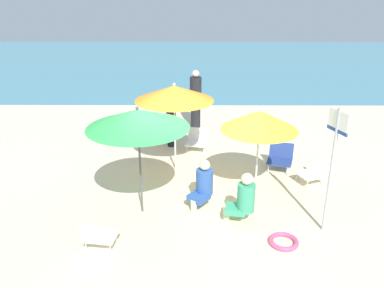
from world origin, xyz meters
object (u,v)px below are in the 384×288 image
(person_a, at_px, (171,116))
(person_b, at_px, (243,198))
(beach_chair_a, at_px, (314,171))
(beach_chair_d, at_px, (280,157))
(person_d, at_px, (203,184))
(warning_sign, at_px, (334,155))
(umbrella_green, at_px, (138,119))
(umbrella_orange, at_px, (174,93))
(swim_ring, at_px, (284,241))
(beach_chair_b, at_px, (197,139))
(person_c, at_px, (196,100))
(umbrella_yellow, at_px, (260,120))
(beach_chair_c, at_px, (98,236))

(person_a, distance_m, person_b, 3.97)
(beach_chair_a, height_order, beach_chair_d, beach_chair_d)
(person_d, xyz_separation_m, warning_sign, (2.12, -0.84, 0.99))
(umbrella_green, xyz_separation_m, beach_chair_d, (3.01, 1.93, -1.57))
(person_a, xyz_separation_m, person_d, (0.78, -3.08, -0.36))
(umbrella_green, relative_size, person_a, 1.30)
(umbrella_orange, distance_m, person_b, 2.92)
(person_d, height_order, swim_ring, person_d)
(beach_chair_b, relative_size, beach_chair_d, 0.89)
(beach_chair_a, bearing_deg, person_b, 19.61)
(beach_chair_a, relative_size, person_c, 0.42)
(beach_chair_a, bearing_deg, person_a, -55.66)
(person_d, bearing_deg, warning_sign, 106.03)
(person_c, height_order, person_d, person_c)
(umbrella_orange, bearing_deg, person_d, -69.55)
(person_a, bearing_deg, beach_chair_b, -44.79)
(umbrella_orange, xyz_separation_m, umbrella_green, (-0.55, -1.88, 0.04))
(person_c, distance_m, swim_ring, 6.00)
(umbrella_yellow, distance_m, beach_chair_a, 1.91)
(umbrella_green, bearing_deg, person_b, -10.62)
(person_a, relative_size, person_c, 0.92)
(beach_chair_a, distance_m, person_b, 2.35)
(umbrella_green, height_order, beach_chair_c, umbrella_green)
(umbrella_orange, xyz_separation_m, beach_chair_b, (0.52, 1.24, -1.57))
(umbrella_yellow, relative_size, person_b, 1.85)
(umbrella_orange, relative_size, person_a, 1.27)
(beach_chair_c, relative_size, beach_chair_d, 0.81)
(person_a, bearing_deg, beach_chair_d, -56.48)
(umbrella_yellow, xyz_separation_m, beach_chair_a, (1.34, 0.42, -1.31))
(umbrella_orange, xyz_separation_m, person_d, (0.61, -1.64, -1.36))
(umbrella_green, distance_m, beach_chair_a, 4.13)
(umbrella_yellow, bearing_deg, warning_sign, -54.07)
(beach_chair_b, distance_m, person_d, 2.89)
(swim_ring, bearing_deg, person_d, 136.75)
(beach_chair_b, height_order, person_b, person_b)
(umbrella_green, xyz_separation_m, warning_sign, (3.29, -0.60, -0.41))
(warning_sign, bearing_deg, beach_chair_d, 75.70)
(person_b, bearing_deg, beach_chair_a, -128.16)
(beach_chair_d, distance_m, swim_ring, 3.00)
(umbrella_green, bearing_deg, warning_sign, -10.41)
(umbrella_orange, relative_size, person_c, 1.18)
(beach_chair_b, xyz_separation_m, beach_chair_d, (1.93, -1.19, 0.04))
(person_a, xyz_separation_m, warning_sign, (2.90, -3.92, 0.63))
(beach_chair_c, xyz_separation_m, person_d, (1.72, 1.49, 0.17))
(umbrella_orange, xyz_separation_m, warning_sign, (2.74, -2.49, -0.38))
(umbrella_green, bearing_deg, person_c, 77.70)
(umbrella_yellow, height_order, beach_chair_b, umbrella_yellow)
(umbrella_yellow, height_order, swim_ring, umbrella_yellow)
(beach_chair_b, relative_size, person_d, 0.67)
(person_c, bearing_deg, swim_ring, -31.95)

